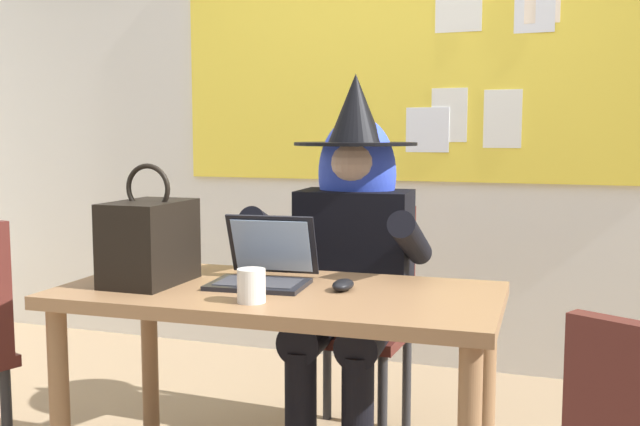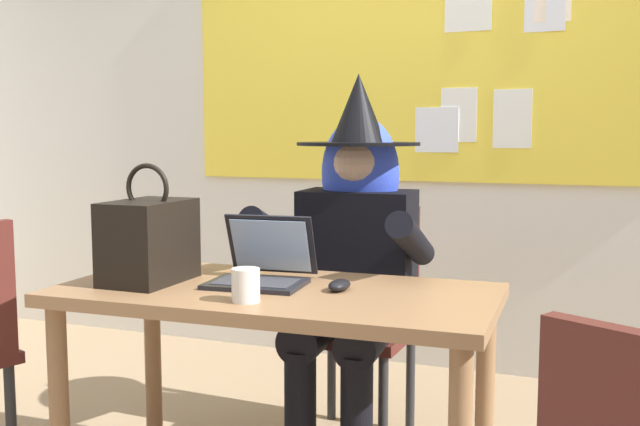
# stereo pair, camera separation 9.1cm
# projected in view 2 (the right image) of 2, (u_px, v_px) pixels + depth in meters

# --- Properties ---
(wall_back_bulletin) EXTENTS (5.84, 1.84, 2.63)m
(wall_back_bulletin) POSITION_uv_depth(u_px,v_px,m) (418.00, 105.00, 3.69)
(wall_back_bulletin) COLOR silver
(wall_back_bulletin) RESTS_ON ground
(desk_main) EXTENTS (1.35, 0.68, 0.72)m
(desk_main) POSITION_uv_depth(u_px,v_px,m) (276.00, 320.00, 2.25)
(desk_main) COLOR #8E6642
(desk_main) RESTS_ON ground
(chair_at_desk) EXTENTS (0.44, 0.44, 0.90)m
(chair_at_desk) POSITION_uv_depth(u_px,v_px,m) (363.00, 308.00, 2.87)
(chair_at_desk) COLOR #4C1E19
(chair_at_desk) RESTS_ON ground
(person_costumed) EXTENTS (0.62, 0.71, 1.41)m
(person_costumed) POSITION_uv_depth(u_px,v_px,m) (353.00, 241.00, 2.73)
(person_costumed) COLOR black
(person_costumed) RESTS_ON ground
(laptop) EXTENTS (0.32, 0.31, 0.21)m
(laptop) POSITION_uv_depth(u_px,v_px,m) (262.00, 268.00, 2.32)
(laptop) COLOR black
(laptop) RESTS_ON desk_main
(computer_mouse) EXTENTS (0.06, 0.11, 0.03)m
(computer_mouse) POSITION_uv_depth(u_px,v_px,m) (339.00, 285.00, 2.21)
(computer_mouse) COLOR black
(computer_mouse) RESTS_ON desk_main
(handbag) EXTENTS (0.20, 0.30, 0.38)m
(handbag) POSITION_uv_depth(u_px,v_px,m) (149.00, 240.00, 2.32)
(handbag) COLOR black
(handbag) RESTS_ON desk_main
(coffee_mug) EXTENTS (0.08, 0.08, 0.09)m
(coffee_mug) POSITION_uv_depth(u_px,v_px,m) (246.00, 285.00, 2.06)
(coffee_mug) COLOR silver
(coffee_mug) RESTS_ON desk_main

